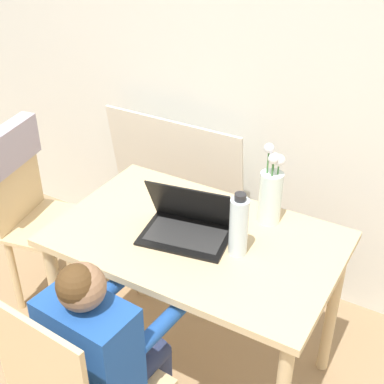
{
  "coord_description": "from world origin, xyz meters",
  "views": [
    {
      "loc": [
        0.8,
        -0.06,
        2.0
      ],
      "look_at": [
        -0.06,
        1.43,
        0.94
      ],
      "focal_mm": 50.0,
      "sensor_mm": 36.0,
      "label": 1
    }
  ],
  "objects_px": {
    "chair_spare": "(29,190)",
    "laptop": "(188,223)",
    "flower_vase": "(271,192)",
    "water_bottle": "(239,226)",
    "person_seated": "(103,347)"
  },
  "relations": [
    {
      "from": "water_bottle",
      "to": "laptop",
      "type": "bearing_deg",
      "value": 177.38
    },
    {
      "from": "chair_spare",
      "to": "water_bottle",
      "type": "height_order",
      "value": "water_bottle"
    },
    {
      "from": "laptop",
      "to": "flower_vase",
      "type": "distance_m",
      "value": 0.35
    },
    {
      "from": "chair_spare",
      "to": "laptop",
      "type": "relative_size",
      "value": 2.56
    },
    {
      "from": "person_seated",
      "to": "laptop",
      "type": "height_order",
      "value": "person_seated"
    },
    {
      "from": "flower_vase",
      "to": "water_bottle",
      "type": "bearing_deg",
      "value": -94.07
    },
    {
      "from": "chair_spare",
      "to": "person_seated",
      "type": "bearing_deg",
      "value": -134.42
    },
    {
      "from": "chair_spare",
      "to": "flower_vase",
      "type": "bearing_deg",
      "value": -93.05
    },
    {
      "from": "chair_spare",
      "to": "flower_vase",
      "type": "height_order",
      "value": "flower_vase"
    },
    {
      "from": "flower_vase",
      "to": "water_bottle",
      "type": "distance_m",
      "value": 0.25
    },
    {
      "from": "chair_spare",
      "to": "laptop",
      "type": "distance_m",
      "value": 0.96
    },
    {
      "from": "chair_spare",
      "to": "person_seated",
      "type": "height_order",
      "value": "person_seated"
    },
    {
      "from": "chair_spare",
      "to": "person_seated",
      "type": "xyz_separation_m",
      "value": [
        0.93,
        -0.6,
        -0.01
      ]
    },
    {
      "from": "flower_vase",
      "to": "person_seated",
      "type": "bearing_deg",
      "value": -107.8
    },
    {
      "from": "laptop",
      "to": "water_bottle",
      "type": "height_order",
      "value": "water_bottle"
    }
  ]
}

